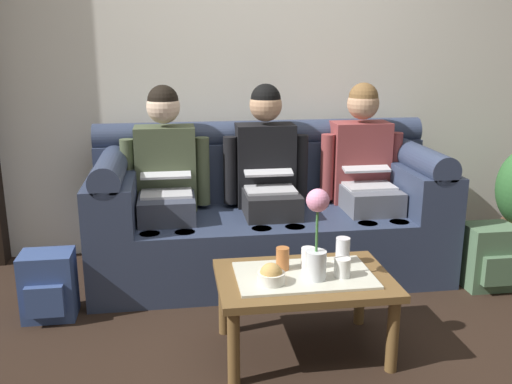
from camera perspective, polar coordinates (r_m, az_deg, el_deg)
ground_plane at (r=2.84m, az=5.19°, el=-16.65°), size 14.00×14.00×0.00m
back_wall_patterned at (r=4.09m, az=-0.03°, el=14.46°), size 6.00×0.12×2.90m
couch at (r=3.74m, az=1.16°, el=-2.41°), size 2.22×0.88×0.96m
person_left at (r=3.61m, az=-9.02°, el=1.51°), size 0.56×0.67×1.22m
person_middle at (r=3.66m, az=1.19°, el=1.88°), size 0.56×0.67×1.22m
person_right at (r=3.82m, az=10.84°, el=2.17°), size 0.56×0.67×1.22m
coffee_table at (r=2.78m, az=4.81°, el=-9.39°), size 0.83×0.57×0.41m
flower_vase at (r=2.62m, az=6.11°, el=-4.25°), size 0.11×0.11×0.44m
snack_bowl at (r=2.63m, az=1.53°, el=-8.38°), size 0.13×0.13×0.11m
cup_near_left at (r=2.80m, az=5.27°, el=-6.61°), size 0.07×0.07×0.10m
cup_near_right at (r=2.78m, az=2.68°, el=-6.68°), size 0.06×0.06×0.11m
cup_far_center at (r=2.73m, az=8.64°, el=-7.49°), size 0.08×0.08×0.09m
cup_far_left at (r=2.89m, az=8.69°, el=-5.77°), size 0.07×0.07×0.13m
backpack_right at (r=3.80m, az=22.29°, el=-6.06°), size 0.30×0.28×0.40m
backpack_left at (r=3.35m, az=-20.08°, el=-8.87°), size 0.28×0.26×0.38m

